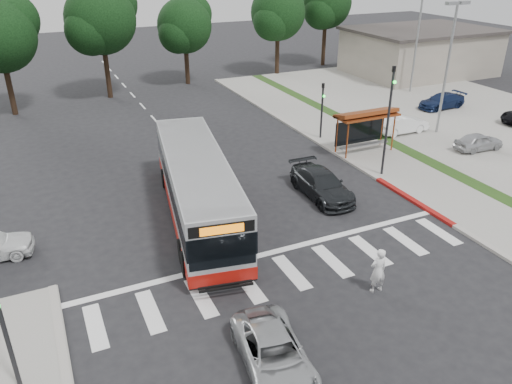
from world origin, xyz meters
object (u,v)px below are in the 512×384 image
dark_sedan (322,184)px  silver_suv_south (274,354)px  transit_bus (197,188)px  pedestrian (378,271)px

dark_sedan → silver_suv_south: size_ratio=1.12×
transit_bus → silver_suv_south: transit_bus is taller
dark_sedan → silver_suv_south: 12.85m
transit_bus → dark_sedan: size_ratio=2.58×
dark_sedan → silver_suv_south: dark_sedan is taller
transit_bus → silver_suv_south: (-1.07, -10.60, -1.02)m
transit_bus → silver_suv_south: size_ratio=2.89×
transit_bus → silver_suv_south: 10.71m
pedestrian → dark_sedan: bearing=-103.0°
silver_suv_south → pedestrian: bearing=27.5°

